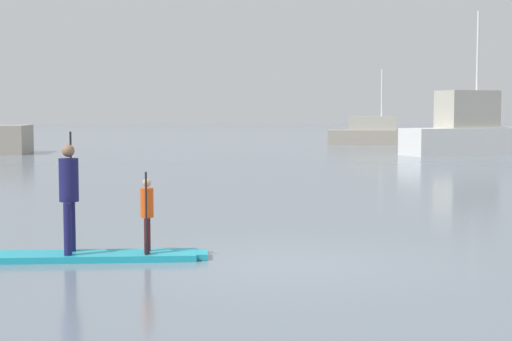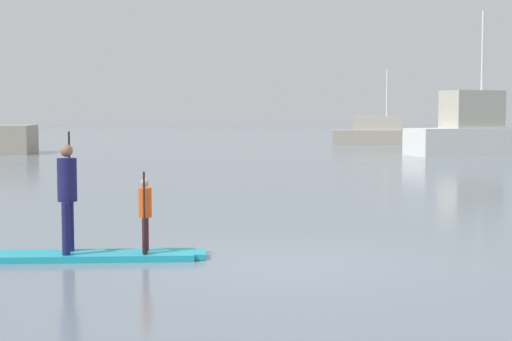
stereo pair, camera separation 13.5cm
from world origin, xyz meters
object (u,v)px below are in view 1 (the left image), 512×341
Objects in this scene: paddleboard_near at (92,256)px; fishing_boat_green_midground at (475,132)px; motor_boat_small_navy at (382,134)px; paddler_adult at (69,191)px; paddler_child_solo at (147,211)px.

fishing_boat_green_midground reaches higher than paddleboard_near.
fishing_boat_green_midground reaches higher than motor_boat_small_navy.
paddleboard_near is at bearing -2.91° from paddler_adult.
motor_boat_small_navy is (14.94, 39.39, 0.64)m from paddleboard_near.
fishing_boat_green_midground is 1.11× the size of motor_boat_small_navy.
paddler_child_solo reaches higher than paddleboard_near.
paddler_child_solo is (0.85, -0.04, 0.69)m from paddleboard_near.
paddler_adult reaches higher than paddler_child_solo.
paddleboard_near is 0.41× the size of fishing_boat_green_midground.
paddler_adult is 1.21m from paddler_child_solo.
paddler_child_solo is (1.17, -0.05, -0.31)m from paddler_adult.
paddler_child_solo is 0.16× the size of motor_boat_small_navy.
paddler_child_solo is 0.14× the size of fishing_boat_green_midground.
paddler_adult is 31.88m from fishing_boat_green_midground.
paddleboard_near is 1.06m from paddler_adult.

